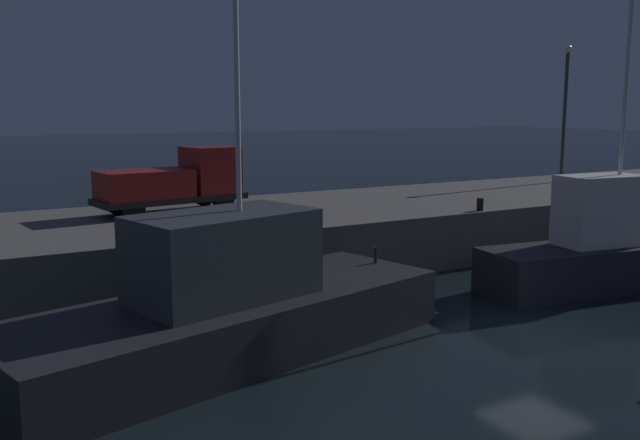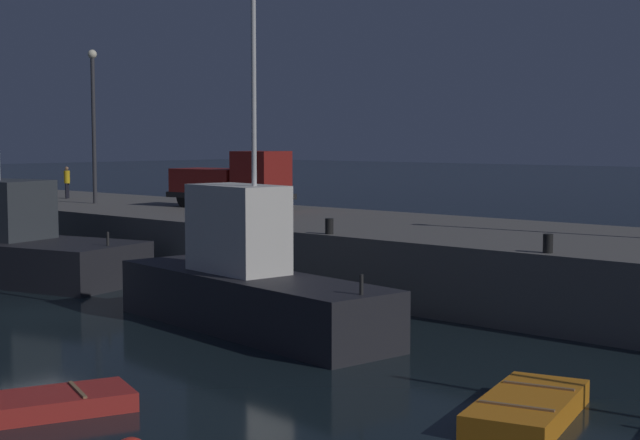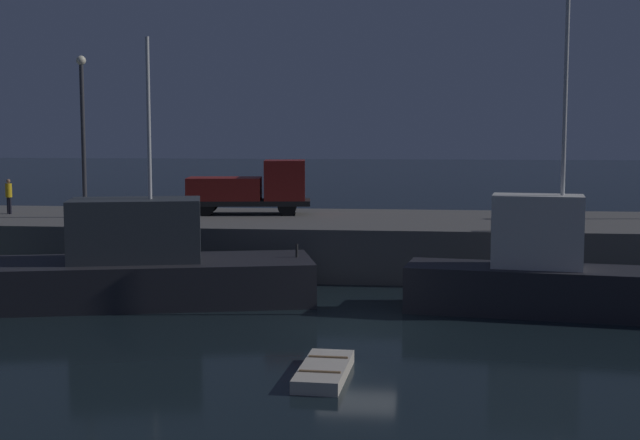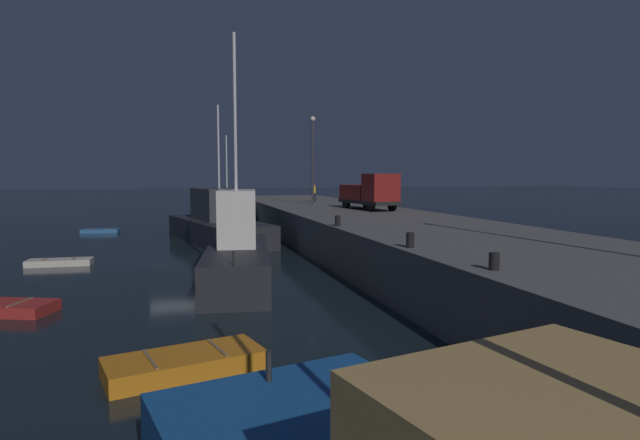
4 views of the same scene
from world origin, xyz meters
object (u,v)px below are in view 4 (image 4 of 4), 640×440
(rowboat_white_mid, at_px, (185,363))
(dockworker, at_px, (314,192))
(bollard_west, at_px, (338,221))
(bollard_east, at_px, (410,240))
(bollard_central, at_px, (494,261))
(fishing_boat_blue, at_px, (237,254))
(dinghy_orange_near, at_px, (100,231))
(fishing_boat_white, at_px, (218,224))
(lamp_post_west, at_px, (313,153))
(utility_truck, at_px, (370,192))
(fishing_boat_orange, at_px, (226,213))
(dinghy_red_small, at_px, (60,262))

(rowboat_white_mid, xyz_separation_m, dockworker, (-34.60, 12.36, 2.98))
(bollard_west, bearing_deg, bollard_east, 1.08)
(bollard_central, height_order, bollard_east, bollard_east)
(fishing_boat_blue, relative_size, dinghy_orange_near, 3.55)
(dockworker, height_order, bollard_central, dockworker)
(fishing_boat_white, xyz_separation_m, lamp_post_west, (-5.35, 8.42, 5.35))
(dinghy_orange_near, xyz_separation_m, bollard_central, (34.23, 14.25, 2.32))
(utility_truck, bearing_deg, bollard_east, -16.87)
(fishing_boat_orange, bearing_deg, bollard_west, 6.20)
(fishing_boat_orange, height_order, lamp_post_west, lamp_post_west)
(dinghy_red_small, xyz_separation_m, bollard_east, (13.42, 13.85, 2.35))
(fishing_boat_blue, xyz_separation_m, dinghy_orange_near, (-23.15, -8.68, -1.12))
(rowboat_white_mid, relative_size, bollard_west, 7.60)
(dinghy_red_small, height_order, lamp_post_west, lamp_post_west)
(fishing_boat_orange, distance_m, utility_truck, 18.95)
(utility_truck, distance_m, bollard_east, 19.83)
(fishing_boat_white, distance_m, dockworker, 13.80)
(fishing_boat_white, xyz_separation_m, dinghy_red_small, (7.68, -8.85, -1.11))
(rowboat_white_mid, distance_m, dockworker, 36.86)
(rowboat_white_mid, distance_m, bollard_west, 14.20)
(bollard_east, bearing_deg, dinghy_orange_near, -154.81)
(fishing_boat_blue, distance_m, bollard_east, 8.48)
(fishing_boat_blue, distance_m, fishing_boat_orange, 29.05)
(fishing_boat_white, relative_size, bollard_west, 24.85)
(fishing_boat_orange, xyz_separation_m, utility_truck, (16.54, 8.88, 2.52))
(fishing_boat_orange, bearing_deg, rowboat_white_mid, -6.63)
(dinghy_orange_near, xyz_separation_m, lamp_post_west, (3.23, 17.37, 6.47))
(dinghy_red_small, relative_size, utility_truck, 0.52)
(fishing_boat_orange, bearing_deg, dockworker, 58.74)
(rowboat_white_mid, relative_size, bollard_central, 8.51)
(utility_truck, xyz_separation_m, dockworker, (-11.81, -1.09, -0.30))
(fishing_boat_blue, distance_m, utility_truck, 16.76)
(dinghy_red_small, height_order, bollard_west, bollard_west)
(utility_truck, height_order, dockworker, utility_truck)
(dinghy_orange_near, distance_m, bollard_east, 32.88)
(dinghy_orange_near, relative_size, bollard_west, 5.81)
(fishing_boat_white, height_order, lamp_post_west, lamp_post_west)
(lamp_post_west, bearing_deg, fishing_boat_blue, -23.56)
(dockworker, bearing_deg, fishing_boat_blue, -22.27)
(rowboat_white_mid, relative_size, utility_truck, 0.63)
(dinghy_orange_near, height_order, dinghy_red_small, dinghy_red_small)
(utility_truck, bearing_deg, fishing_boat_orange, -151.76)
(dinghy_orange_near, xyz_separation_m, utility_truck, (10.73, 19.71, 3.35))
(dockworker, bearing_deg, dinghy_red_small, -46.86)
(utility_truck, height_order, bollard_west, utility_truck)
(dockworker, bearing_deg, utility_truck, 5.29)
(fishing_boat_white, xyz_separation_m, dinghy_orange_near, (-8.58, -8.96, -1.12))
(bollard_east, bearing_deg, bollard_central, 3.69)
(lamp_post_west, xyz_separation_m, dockworker, (-4.31, 1.24, -3.42))
(bollard_central, bearing_deg, dinghy_orange_near, -157.39)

